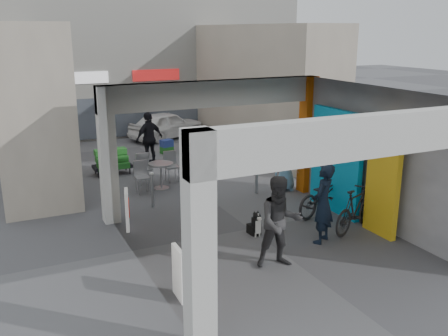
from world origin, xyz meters
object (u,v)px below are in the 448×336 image
cafe_set (154,176)px  man_crates (149,139)px  bicycle_front (324,195)px  bicycle_rear (356,209)px  man_back_turned (280,222)px  man_elderly (286,165)px  white_van (167,125)px  border_collie (255,225)px  man_with_dog (323,203)px  produce_stand (112,164)px

cafe_set → man_crates: man_crates is taller
bicycle_front → bicycle_rear: (0.00, -1.29, 0.02)m
man_crates → bicycle_front: man_crates is taller
man_back_turned → man_crates: size_ratio=1.01×
man_elderly → white_van: (-0.85, 8.82, -0.18)m
man_elderly → bicycle_rear: (-0.20, -3.50, -0.25)m
man_crates → man_elderly: bearing=101.5°
border_collie → bicycle_rear: bicycle_rear is taller
cafe_set → white_van: 7.26m
man_crates → white_van: (2.05, 4.10, -0.35)m
bicycle_rear → white_van: (-0.66, 12.32, 0.07)m
man_with_dog → man_crates: man_crates is taller
man_with_dog → man_crates: size_ratio=0.98×
man_elderly → bicycle_front: 2.23m
bicycle_front → border_collie: bearing=85.3°
man_crates → white_van: size_ratio=0.53×
man_back_turned → bicycle_front: (2.69, 2.13, -0.44)m
man_with_dog → bicycle_rear: (1.15, 0.20, -0.40)m
cafe_set → bicycle_rear: (3.38, -5.59, 0.20)m
man_elderly → bicycle_rear: man_elderly is taller
cafe_set → border_collie: size_ratio=2.57×
border_collie → cafe_set: bearing=98.2°
cafe_set → man_back_turned: bearing=-83.8°
border_collie → bicycle_rear: (2.36, -0.80, 0.30)m
bicycle_front → man_back_turned: bearing=111.8°
cafe_set → bicycle_front: 5.47m
man_crates → white_van: 4.60m
bicycle_rear → white_van: size_ratio=0.51×
man_crates → bicycle_front: bearing=91.2°
cafe_set → man_elderly: (3.58, -2.09, 0.45)m
cafe_set → white_van: (2.72, 6.73, 0.27)m
border_collie → man_crates: man_crates is taller
bicycle_rear → white_van: bearing=-18.9°
border_collie → man_elderly: size_ratio=0.40×
bicycle_rear → man_back_turned: bearing=85.3°
bicycle_front → bicycle_rear: size_ratio=1.11×
produce_stand → man_back_turned: man_back_turned is taller
man_crates → border_collie: bearing=72.5°
produce_stand → white_van: white_van is taller
produce_stand → man_crates: 1.81m
cafe_set → man_back_turned: (0.69, -6.43, 0.63)m
cafe_set → man_elderly: bearing=-30.3°
man_elderly → bicycle_front: (-0.20, -2.21, -0.27)m
white_van → man_elderly: bearing=163.9°
border_collie → man_back_turned: man_back_turned is taller
bicycle_rear → produce_stand: bearing=7.5°
man_back_turned → bicycle_rear: size_ratio=1.06×
man_with_dog → bicycle_front: bearing=-160.4°
border_collie → man_with_dog: size_ratio=0.33×
man_with_dog → bicycle_front: 1.93m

